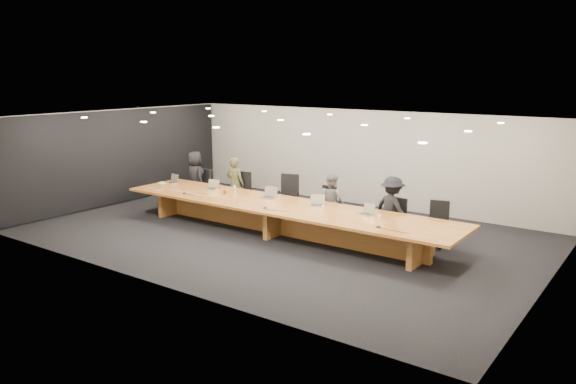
# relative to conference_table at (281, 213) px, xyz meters

# --- Properties ---
(ground) EXTENTS (12.00, 12.00, 0.00)m
(ground) POSITION_rel_conference_table_xyz_m (0.00, 0.00, -0.52)
(ground) COLOR black
(ground) RESTS_ON ground
(back_wall) EXTENTS (12.00, 0.02, 2.80)m
(back_wall) POSITION_rel_conference_table_xyz_m (0.00, 4.00, 0.88)
(back_wall) COLOR beige
(back_wall) RESTS_ON ground
(left_wall_panel) EXTENTS (0.08, 7.84, 2.74)m
(left_wall_panel) POSITION_rel_conference_table_xyz_m (-5.94, 0.00, 0.85)
(left_wall_panel) COLOR black
(left_wall_panel) RESTS_ON ground
(conference_table) EXTENTS (9.00, 1.80, 0.75)m
(conference_table) POSITION_rel_conference_table_xyz_m (0.00, 0.00, 0.00)
(conference_table) COLOR brown
(conference_table) RESTS_ON ground
(chair_far_left) EXTENTS (0.60, 0.60, 1.04)m
(chair_far_left) POSITION_rel_conference_table_xyz_m (-3.88, 1.26, 0.00)
(chair_far_left) COLOR black
(chair_far_left) RESTS_ON ground
(chair_left) EXTENTS (0.64, 0.64, 1.14)m
(chair_left) POSITION_rel_conference_table_xyz_m (-2.30, 1.17, 0.05)
(chair_left) COLOR black
(chair_left) RESTS_ON ground
(chair_mid_left) EXTENTS (0.73, 0.73, 1.20)m
(chair_mid_left) POSITION_rel_conference_table_xyz_m (-0.79, 1.33, 0.08)
(chair_mid_left) COLOR black
(chair_mid_left) RESTS_ON ground
(chair_mid_right) EXTENTS (0.59, 0.59, 1.05)m
(chair_mid_right) POSITION_rel_conference_table_xyz_m (0.46, 1.24, 0.00)
(chair_mid_right) COLOR black
(chair_mid_right) RESTS_ON ground
(chair_right) EXTENTS (0.59, 0.59, 1.00)m
(chair_right) POSITION_rel_conference_table_xyz_m (2.40, 1.21, -0.02)
(chair_right) COLOR black
(chair_right) RESTS_ON ground
(chair_far_right) EXTENTS (0.65, 0.65, 1.04)m
(chair_far_right) POSITION_rel_conference_table_xyz_m (3.44, 1.31, -0.00)
(chair_far_right) COLOR black
(chair_far_right) RESTS_ON ground
(person_a) EXTENTS (0.88, 0.70, 1.57)m
(person_a) POSITION_rel_conference_table_xyz_m (-4.06, 1.20, 0.26)
(person_a) COLOR black
(person_a) RESTS_ON ground
(person_b) EXTENTS (0.60, 0.42, 1.54)m
(person_b) POSITION_rel_conference_table_xyz_m (-2.48, 1.20, 0.25)
(person_b) COLOR #3B3B20
(person_b) RESTS_ON ground
(person_c) EXTENTS (0.82, 0.72, 1.41)m
(person_c) POSITION_rel_conference_table_xyz_m (0.73, 1.16, 0.19)
(person_c) COLOR #5F5F62
(person_c) RESTS_ON ground
(person_d) EXTENTS (1.11, 0.86, 1.52)m
(person_d) POSITION_rel_conference_table_xyz_m (2.39, 1.13, 0.24)
(person_d) COLOR black
(person_d) RESTS_ON ground
(laptop_a) EXTENTS (0.37, 0.30, 0.27)m
(laptop_a) POSITION_rel_conference_table_xyz_m (-4.12, 0.29, 0.36)
(laptop_a) COLOR tan
(laptop_a) RESTS_ON conference_table
(laptop_b) EXTENTS (0.37, 0.30, 0.26)m
(laptop_b) POSITION_rel_conference_table_xyz_m (-2.59, 0.34, 0.36)
(laptop_b) COLOR #C4B496
(laptop_b) RESTS_ON conference_table
(laptop_c) EXTENTS (0.38, 0.29, 0.29)m
(laptop_c) POSITION_rel_conference_table_xyz_m (-0.66, 0.36, 0.38)
(laptop_c) COLOR tan
(laptop_c) RESTS_ON conference_table
(laptop_d) EXTENTS (0.41, 0.36, 0.27)m
(laptop_d) POSITION_rel_conference_table_xyz_m (0.79, 0.37, 0.36)
(laptop_d) COLOR #C4B296
(laptop_d) RESTS_ON conference_table
(laptop_e) EXTENTS (0.38, 0.32, 0.25)m
(laptop_e) POSITION_rel_conference_table_xyz_m (2.14, 0.28, 0.36)
(laptop_e) COLOR tan
(laptop_e) RESTS_ON conference_table
(water_bottle) EXTENTS (0.08, 0.08, 0.20)m
(water_bottle) POSITION_rel_conference_table_xyz_m (-1.73, 0.31, 0.33)
(water_bottle) COLOR #B5C6C3
(water_bottle) RESTS_ON conference_table
(amber_mug) EXTENTS (0.10, 0.10, 0.10)m
(amber_mug) POSITION_rel_conference_table_xyz_m (-1.89, 0.11, 0.28)
(amber_mug) COLOR brown
(amber_mug) RESTS_ON conference_table
(paper_cup_near) EXTENTS (0.08, 0.08, 0.08)m
(paper_cup_near) POSITION_rel_conference_table_xyz_m (1.06, 0.23, 0.27)
(paper_cup_near) COLOR silver
(paper_cup_near) RESTS_ON conference_table
(paper_cup_far) EXTENTS (0.09, 0.09, 0.08)m
(paper_cup_far) POSITION_rel_conference_table_xyz_m (2.53, 0.18, 0.27)
(paper_cup_far) COLOR silver
(paper_cup_far) RESTS_ON conference_table
(notepad) EXTENTS (0.25, 0.22, 0.01)m
(notepad) POSITION_rel_conference_table_xyz_m (-4.35, 0.16, 0.24)
(notepad) COLOR white
(notepad) RESTS_ON conference_table
(lime_gadget) EXTENTS (0.15, 0.09, 0.02)m
(lime_gadget) POSITION_rel_conference_table_xyz_m (-4.34, 0.16, 0.25)
(lime_gadget) COLOR #5FD137
(lime_gadget) RESTS_ON notepad
(av_box) EXTENTS (0.24, 0.21, 0.03)m
(av_box) POSITION_rel_conference_table_xyz_m (-3.82, -0.43, 0.24)
(av_box) COLOR #BBBCC1
(av_box) RESTS_ON conference_table
(mic_left) EXTENTS (0.11, 0.11, 0.03)m
(mic_left) POSITION_rel_conference_table_xyz_m (-2.78, -0.49, 0.24)
(mic_left) COLOR black
(mic_left) RESTS_ON conference_table
(mic_center) EXTENTS (0.13, 0.13, 0.03)m
(mic_center) POSITION_rel_conference_table_xyz_m (-0.07, -0.53, 0.24)
(mic_center) COLOR black
(mic_center) RESTS_ON conference_table
(mic_right) EXTENTS (0.14, 0.14, 0.03)m
(mic_right) POSITION_rel_conference_table_xyz_m (2.85, -0.50, 0.24)
(mic_right) COLOR black
(mic_right) RESTS_ON conference_table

